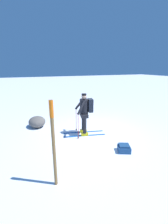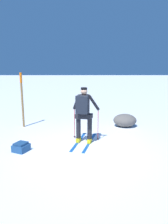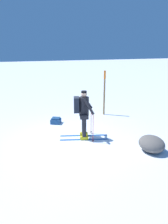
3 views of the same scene
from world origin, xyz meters
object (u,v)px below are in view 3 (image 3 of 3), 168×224
Objects in this scene: skier at (83,111)px; trail_marker at (104,90)px; dropped_backpack at (56,121)px; rock_boulder at (152,144)px.

skier is 3.06m from trail_marker.
rock_boulder is (-3.54, -2.55, 0.13)m from dropped_backpack.
rock_boulder is at bearing -132.36° from skier.
trail_marker is 4.25m from rock_boulder.
dropped_backpack is at bearing 20.79° from skier.
trail_marker is (0.59, -2.54, 1.14)m from dropped_backpack.
trail_marker is at bearing -36.84° from skier.
skier is 0.85× the size of trail_marker.
skier is at bearing -159.21° from dropped_backpack.
skier is 3.45× the size of dropped_backpack.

